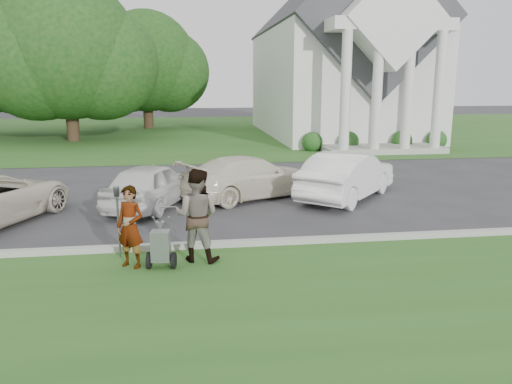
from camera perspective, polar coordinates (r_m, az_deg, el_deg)
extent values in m
plane|color=#333335|center=(10.69, -1.55, -7.21)|extent=(120.00, 120.00, 0.00)
cube|color=#2D581E|center=(7.95, 0.96, -14.44)|extent=(80.00, 7.00, 0.01)
cube|color=#2D581E|center=(37.19, -6.25, 6.92)|extent=(80.00, 30.00, 0.01)
cube|color=#9E9E93|center=(11.18, -1.87, -5.90)|extent=(80.00, 0.18, 0.15)
cube|color=white|center=(35.47, 8.81, 12.24)|extent=(9.00, 16.00, 7.00)
cube|color=#38383D|center=(35.63, 9.00, 17.87)|extent=(9.19, 17.00, 9.19)
cube|color=#9E9E93|center=(27.00, 14.16, 4.81)|extent=(6.20, 2.60, 0.30)
cylinder|color=white|center=(25.02, 10.18, 10.96)|extent=(0.50, 0.50, 6.00)
cylinder|color=white|center=(25.56, 13.65, 10.84)|extent=(0.50, 0.50, 6.00)
cylinder|color=white|center=(26.19, 16.97, 10.69)|extent=(0.50, 0.50, 6.00)
cylinder|color=white|center=(26.89, 20.12, 10.51)|extent=(0.50, 0.50, 6.00)
cube|color=white|center=(26.73, 15.06, 17.92)|extent=(6.20, 2.00, 0.60)
cube|color=white|center=(26.76, 15.10, 18.56)|extent=(5.09, 2.20, 5.09)
sphere|color=#1E4C19|center=(26.72, 6.45, 5.68)|extent=(1.10, 1.10, 1.10)
sphere|color=#1E4C19|center=(27.29, 10.55, 5.69)|extent=(1.10, 1.10, 1.10)
sphere|color=#1E4C19|center=(28.38, 16.33, 5.66)|extent=(1.10, 1.10, 1.10)
sphere|color=#1E4C19|center=(29.25, 19.93, 5.61)|extent=(1.10, 1.10, 1.10)
cylinder|color=#332316|center=(32.79, -20.29, 8.28)|extent=(0.76, 0.76, 3.20)
sphere|color=#134015|center=(32.79, -20.82, 15.09)|extent=(8.40, 8.40, 8.40)
sphere|color=#134015|center=(32.70, -17.26, 13.87)|extent=(6.89, 6.89, 6.89)
sphere|color=#134015|center=(32.86, -23.79, 13.74)|extent=(7.22, 7.22, 7.22)
sphere|color=#134015|center=(36.95, -25.77, 13.84)|extent=(7.54, 7.54, 7.54)
cylinder|color=#332316|center=(40.16, -12.23, 9.27)|extent=(0.76, 0.76, 3.00)
sphere|color=#134015|center=(40.13, -12.48, 14.39)|extent=(7.60, 7.60, 7.60)
sphere|color=#134015|center=(40.32, -9.90, 13.40)|extent=(6.23, 6.23, 6.23)
sphere|color=#134015|center=(39.95, -14.70, 13.47)|extent=(6.54, 6.54, 6.54)
cylinder|color=black|center=(10.12, -12.11, -7.67)|extent=(0.12, 0.34, 0.33)
cylinder|color=black|center=(10.03, -9.38, -7.73)|extent=(0.12, 0.34, 0.33)
cylinder|color=#2D2D33|center=(10.07, -10.75, -7.70)|extent=(0.55, 0.11, 0.04)
cube|color=gray|center=(9.97, -10.82, -6.06)|extent=(0.40, 0.34, 0.61)
cone|color=gray|center=(9.85, -10.92, -3.85)|extent=(0.21, 0.21, 0.18)
cylinder|color=#2D2D33|center=(9.83, -10.94, -3.36)|extent=(0.04, 0.04, 0.07)
cylinder|color=gray|center=(10.42, -11.21, -3.71)|extent=(0.14, 0.81, 0.58)
cylinder|color=gray|center=(10.36, -9.53, -3.72)|extent=(0.14, 0.81, 0.58)
cylinder|color=gray|center=(10.69, -10.08, -1.69)|extent=(0.35, 0.08, 0.03)
imported|color=#999999|center=(10.06, -14.17, -3.98)|extent=(0.71, 0.64, 1.63)
imported|color=#999999|center=(10.15, -6.78, -2.73)|extent=(1.11, 0.98, 1.90)
cylinder|color=gray|center=(10.74, -15.43, -3.87)|extent=(0.05, 0.05, 1.32)
cube|color=#2D2D33|center=(10.56, -15.66, 0.03)|extent=(0.11, 0.08, 0.20)
cylinder|color=gray|center=(10.54, -15.70, 0.55)|extent=(0.10, 0.10, 0.03)
imported|color=silver|center=(14.82, -11.89, 0.80)|extent=(2.91, 4.19, 1.32)
imported|color=#EDE5C9|center=(15.71, -0.71, 1.72)|extent=(4.89, 3.73, 1.32)
imported|color=white|center=(15.83, 10.38, 1.86)|extent=(4.07, 4.38, 1.46)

